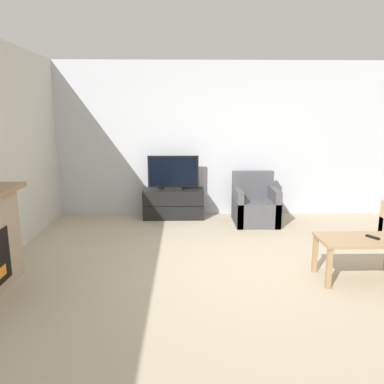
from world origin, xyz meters
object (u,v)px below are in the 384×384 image
Objects in this scene: armchair at (255,206)px; coffee_table at (361,245)px; remote at (373,237)px; tv_stand at (174,204)px; tv at (173,174)px.

coffee_table is at bearing -71.73° from armchair.
remote reaches higher than coffee_table.
tv_stand is 1.25× the size of armchair.
armchair is at bearing -13.25° from tv.
tv_stand is at bearing 101.13° from remote.
tv is 3.35m from coffee_table.
remote is (2.24, -2.56, -0.30)m from tv.
tv_stand is 1.41m from armchair.
coffee_table is 6.20× the size of remote.
tv is 3.41m from remote.
tv_stand is at bearing 90.00° from tv.
tv_stand is 1.13× the size of coffee_table.
tv is 0.94× the size of coffee_table.
tv_stand is 3.41m from remote.
armchair is at bearing -13.33° from tv_stand.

